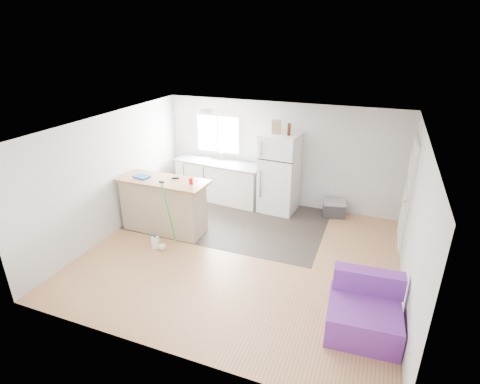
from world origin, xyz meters
The scene contains 19 objects.
room centered at (0.00, 0.00, 1.20)m, with size 5.51×5.01×2.41m.
vinyl_zone centered at (-0.73, 1.25, 0.00)m, with size 4.05×2.50×0.00m, color #322B25.
window centered at (-1.55, 2.49, 1.55)m, with size 1.18×0.06×0.98m.
interior_door centered at (2.72, 1.55, 1.02)m, with size 0.11×0.92×2.10m.
ceiling_fixture centered at (-1.20, 1.20, 2.36)m, with size 0.30×0.30×0.07m, color white.
kitchen_cabinets centered at (-1.40, 2.17, 0.49)m, with size 2.21×0.87×1.25m.
peninsula centered at (-1.81, 0.32, 0.57)m, with size 1.84×0.72×1.12m.
refrigerator centered at (0.10, 2.11, 0.90)m, with size 0.84×0.81×1.79m.
cooler centered at (1.36, 2.21, 0.19)m, with size 0.55×0.43×0.37m.
purple_seat centered at (2.23, -1.17, 0.28)m, with size 1.01×0.96×0.78m.
cleaner_jug centered at (-1.61, -0.38, 0.12)m, with size 0.15×0.13×0.28m.
mop centered at (-1.41, -0.36, 0.23)m, with size 0.22×0.39×1.38m.
red_cup centered at (-1.16, 0.33, 1.18)m, with size 0.08×0.08×0.12m, color red.
blue_tray centered at (-2.23, 0.27, 1.14)m, with size 0.30×0.22×0.04m, color blue.
tool_a centered at (-1.57, 0.46, 1.14)m, with size 0.14×0.05×0.03m, color black.
tool_b centered at (-1.72, 0.18, 1.14)m, with size 0.10×0.04×0.03m, color black.
cardboard_box centered at (0.00, 2.08, 1.94)m, with size 0.20×0.10×0.30m, color #A0855B.
bottle_left centered at (0.29, 2.04, 1.92)m, with size 0.07×0.07×0.25m, color #3D140B.
bottle_right centered at (0.28, 2.06, 1.92)m, with size 0.07×0.07×0.25m, color #3D140B.
Camera 1 is at (2.11, -5.53, 3.78)m, focal length 28.00 mm.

